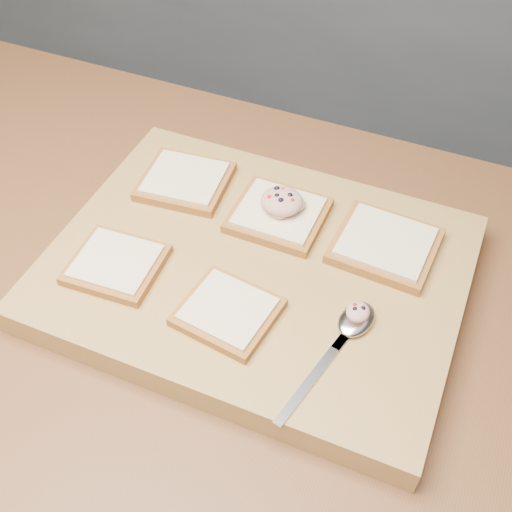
{
  "coord_description": "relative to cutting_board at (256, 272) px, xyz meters",
  "views": [
    {
      "loc": [
        0.05,
        -0.49,
        1.56
      ],
      "look_at": [
        -0.17,
        0.02,
        0.95
      ],
      "focal_mm": 45.0,
      "sensor_mm": 36.0,
      "label": 1
    }
  ],
  "objects": [
    {
      "name": "tuna_salad_dollop",
      "position": [
        0.0,
        0.09,
        0.05
      ],
      "size": [
        0.06,
        0.05,
        0.03
      ],
      "color": "#DA968B",
      "rests_on": "bread_far_center"
    },
    {
      "name": "spoon_salad",
      "position": [
        0.15,
        -0.04,
        0.04
      ],
      "size": [
        0.03,
        0.03,
        0.02
      ],
      "color": "#DA968B",
      "rests_on": "spoon"
    },
    {
      "name": "cutting_board",
      "position": [
        0.0,
        0.0,
        0.0
      ],
      "size": [
        0.53,
        0.4,
        0.04
      ],
      "primitive_type": "cube",
      "color": "#AD854A",
      "rests_on": "island_counter"
    },
    {
      "name": "spoon",
      "position": [
        0.15,
        -0.06,
        0.03
      ],
      "size": [
        0.07,
        0.2,
        0.01
      ],
      "color": "silver",
      "rests_on": "cutting_board"
    },
    {
      "name": "bread_far_right",
      "position": [
        0.15,
        0.09,
        0.03
      ],
      "size": [
        0.14,
        0.13,
        0.02
      ],
      "color": "#A05C29",
      "rests_on": "cutting_board"
    },
    {
      "name": "island_counter",
      "position": [
        0.17,
        -0.02,
        -0.47
      ],
      "size": [
        2.0,
        0.8,
        0.9
      ],
      "color": "slate",
      "rests_on": "ground"
    },
    {
      "name": "bread_far_left",
      "position": [
        -0.15,
        0.1,
        0.03
      ],
      "size": [
        0.13,
        0.12,
        0.02
      ],
      "color": "#A05C29",
      "rests_on": "cutting_board"
    },
    {
      "name": "back_counter",
      "position": [
        0.17,
        1.41,
        -0.45
      ],
      "size": [
        3.6,
        0.62,
        0.94
      ],
      "color": "slate",
      "rests_on": "ground"
    },
    {
      "name": "bread_near_left",
      "position": [
        -0.16,
        -0.08,
        0.03
      ],
      "size": [
        0.12,
        0.11,
        0.02
      ],
      "color": "#A05C29",
      "rests_on": "cutting_board"
    },
    {
      "name": "bread_far_center",
      "position": [
        -0.0,
        0.08,
        0.03
      ],
      "size": [
        0.12,
        0.11,
        0.02
      ],
      "color": "#A05C29",
      "rests_on": "cutting_board"
    },
    {
      "name": "bread_near_center",
      "position": [
        0.0,
        -0.09,
        0.03
      ],
      "size": [
        0.12,
        0.11,
        0.02
      ],
      "color": "#A05C29",
      "rests_on": "cutting_board"
    }
  ]
}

